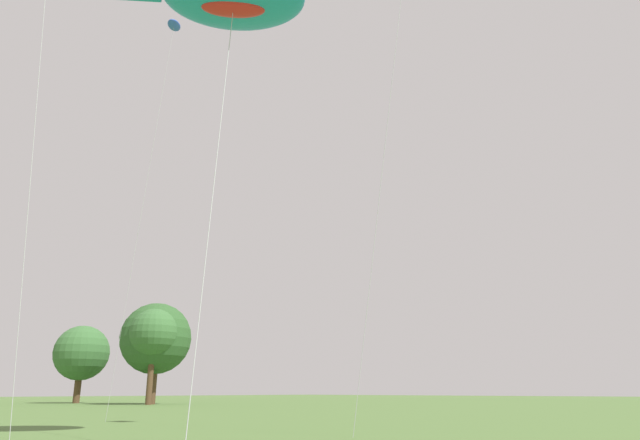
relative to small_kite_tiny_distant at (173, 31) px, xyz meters
The scene contains 4 objects.
small_kite_tiny_distant is the anchor object (origin of this frame).
tree_pine_center 39.48m from the small_kite_tiny_distant, 57.01° to the left, with size 7.53×7.53×10.56m.
tree_oak_right 48.11m from the small_kite_tiny_distant, 67.44° to the left, with size 6.26×6.26×8.73m.
tree_oak_left 37.34m from the small_kite_tiny_distant, 57.38° to the left, with size 5.05×5.05×9.67m.
Camera 1 is at (-7.16, 2.29, 1.38)m, focal length 32.25 mm.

